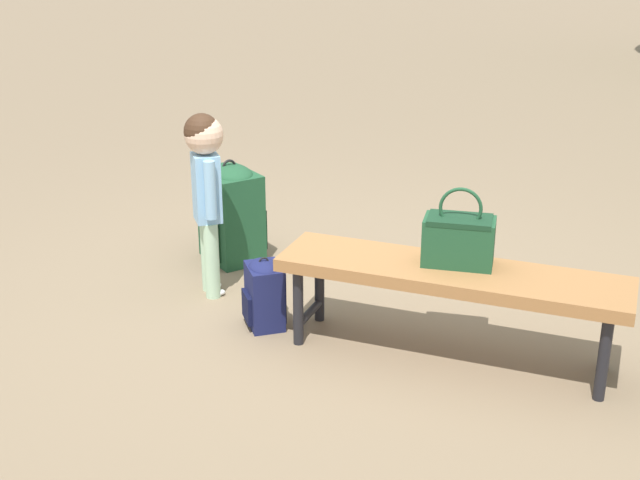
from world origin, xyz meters
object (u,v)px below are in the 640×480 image
Objects in this scene: handbag at (459,238)px; backpack_large at (231,210)px; park_bench at (451,280)px; backpack_small at (264,292)px; child_standing at (206,176)px.

backpack_large is (1.61, -0.37, -0.27)m from handbag.
park_bench is 4.42× the size of backpack_small.
backpack_small is (-0.48, 0.16, -0.49)m from child_standing.
park_bench reaches higher than backpack_small.
handbag is 0.59× the size of backpack_large.
park_bench is 4.48× the size of handbag.
backpack_large is at bearing -42.07° from backpack_small.
handbag reaches higher than backpack_small.
backpack_large is 1.67× the size of backpack_small.
handbag reaches higher than backpack_large.
backpack_small is at bearing 137.93° from backpack_large.
handbag is (-0.00, -0.06, 0.18)m from park_bench.
child_standing is at bearing -18.36° from backpack_small.
child_standing reaches higher than handbag.
handbag is at bearing 167.16° from backpack_large.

